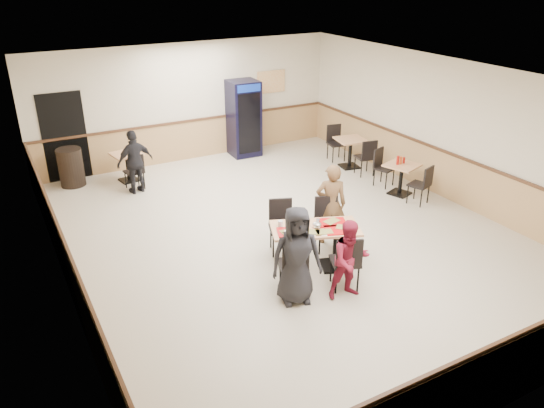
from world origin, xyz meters
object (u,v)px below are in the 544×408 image
lone_diner (135,162)px  back_table (127,163)px  side_table_far (350,149)px  diner_man_opposite (331,204)px  main_table (315,241)px  trash_bin (71,167)px  diner_woman_right (350,260)px  pepsi_cooler (244,118)px  diner_woman_left (296,256)px  side_table_near (401,174)px

lone_diner → back_table: 0.83m
lone_diner → side_table_far: lone_diner is taller
diner_man_opposite → main_table: bearing=68.0°
back_table → trash_bin: 1.27m
diner_woman_right → main_table: bearing=99.9°
side_table_far → back_table: 5.48m
lone_diner → pepsi_cooler: bearing=-171.4°
diner_woman_right → pepsi_cooler: pepsi_cooler is taller
lone_diner → trash_bin: (-1.22, 1.13, -0.28)m
main_table → diner_woman_right: 0.96m
diner_woman_left → diner_man_opposite: 2.00m
lone_diner → pepsi_cooler: 3.49m
diner_man_opposite → side_table_far: bearing=-104.1°
side_table_far → back_table: bearing=160.9°
diner_woman_right → pepsi_cooler: (1.56, 6.84, 0.35)m
back_table → main_table: bearing=-72.8°
side_table_near → pepsi_cooler: bearing=114.2°
diner_man_opposite → side_table_near: bearing=-130.1°
back_table → lone_diner: bearing=-90.0°
side_table_far → pepsi_cooler: 2.95m
back_table → side_table_near: bearing=-36.1°
diner_woman_right → pepsi_cooler: size_ratio=0.65×
main_table → diner_woman_right: (0.01, -0.95, 0.13)m
main_table → diner_woman_left: bearing=-117.9°
main_table → back_table: (-1.70, 5.49, -0.06)m
main_table → pepsi_cooler: bearing=96.7°
pepsi_cooler → side_table_far: bearing=-46.2°
diner_woman_left → side_table_far: size_ratio=1.94×
side_table_near → trash_bin: (-6.35, 4.10, -0.03)m
main_table → side_table_far: bearing=68.4°
pepsi_cooler → main_table: bearing=-102.2°
trash_bin → main_table: bearing=-63.4°
diner_woman_left → side_table_far: 6.08m
side_table_near → side_table_far: 1.95m
diner_man_opposite → trash_bin: 6.38m
main_table → back_table: 5.75m
side_table_far → side_table_near: bearing=-91.3°
side_table_near → diner_man_opposite: bearing=-157.7°
lone_diner → back_table: size_ratio=1.95×
main_table → side_table_near: main_table is taller
diner_woman_right → side_table_far: size_ratio=1.61×
diner_man_opposite → back_table: bearing=-35.5°
diner_woman_left → trash_bin: diner_woman_left is taller
pepsi_cooler → trash_bin: pepsi_cooler is taller
side_table_near → trash_bin: bearing=147.2°
diner_man_opposite → back_table: (-2.46, 4.85, -0.31)m
side_table_far → back_table: size_ratio=1.09×
main_table → side_table_far: (3.48, 3.70, -0.02)m
lone_diner → side_table_far: bearing=157.8°
trash_bin → side_table_far: bearing=-18.5°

